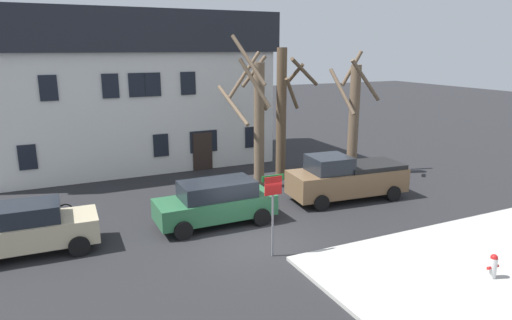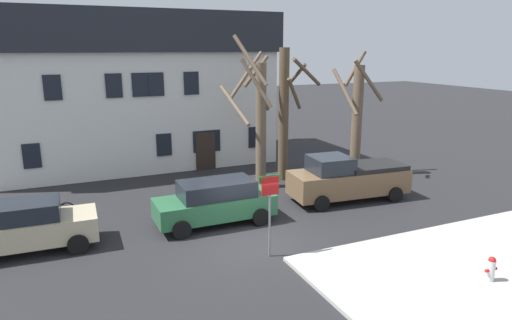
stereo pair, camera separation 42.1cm
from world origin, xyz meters
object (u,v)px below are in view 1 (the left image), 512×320
(car_beige_sedan, at_px, (30,229))
(bicycle_leaning, at_px, (50,215))
(tree_bare_mid, at_px, (282,111))
(car_green_wagon, at_px, (216,202))
(building_main, at_px, (126,88))
(tree_bare_near, at_px, (256,117))
(tree_bare_far, at_px, (354,115))
(pickup_truck_brown, at_px, (346,178))
(street_sign_pole, at_px, (273,200))
(fire_hydrant, at_px, (493,266))

(car_beige_sedan, xyz_separation_m, bicycle_leaning, (0.62, 2.53, -0.49))
(tree_bare_mid, relative_size, car_green_wagon, 1.46)
(building_main, relative_size, tree_bare_near, 2.21)
(tree_bare_far, distance_m, car_green_wagon, 10.04)
(car_green_wagon, relative_size, pickup_truck_brown, 0.84)
(tree_bare_mid, distance_m, bicycle_leaning, 11.55)
(building_main, height_order, street_sign_pole, building_main)
(car_green_wagon, xyz_separation_m, street_sign_pole, (0.69, -3.41, 1.03))
(tree_bare_far, bearing_deg, bicycle_leaning, -176.41)
(street_sign_pole, bearing_deg, fire_hydrant, -39.76)
(building_main, relative_size, street_sign_pole, 5.80)
(pickup_truck_brown, bearing_deg, car_green_wagon, -177.01)
(tree_bare_near, bearing_deg, building_main, 121.10)
(pickup_truck_brown, xyz_separation_m, street_sign_pole, (-5.62, -3.74, 0.93))
(car_beige_sedan, bearing_deg, fire_hydrant, -32.73)
(building_main, distance_m, fire_hydrant, 20.54)
(car_beige_sedan, relative_size, street_sign_pole, 1.55)
(car_green_wagon, relative_size, street_sign_pole, 1.66)
(fire_hydrant, bearing_deg, tree_bare_near, 101.52)
(tree_bare_mid, xyz_separation_m, pickup_truck_brown, (1.13, -4.04, -2.57))
(bicycle_leaning, bearing_deg, car_beige_sedan, -103.77)
(tree_bare_far, relative_size, car_beige_sedan, 1.52)
(tree_bare_mid, bearing_deg, car_beige_sedan, -160.23)
(street_sign_pole, height_order, bicycle_leaning, street_sign_pole)
(tree_bare_mid, xyz_separation_m, tree_bare_far, (3.89, -0.71, -0.39))
(car_beige_sedan, bearing_deg, tree_bare_near, 19.30)
(tree_bare_near, xyz_separation_m, bicycle_leaning, (-9.22, -0.92, -3.09))
(pickup_truck_brown, relative_size, fire_hydrant, 7.40)
(street_sign_pole, bearing_deg, car_green_wagon, 101.42)
(car_beige_sedan, xyz_separation_m, pickup_truck_brown, (12.72, 0.13, 0.14))
(tree_bare_far, distance_m, fire_hydrant, 12.05)
(tree_bare_mid, distance_m, fire_hydrant, 12.37)
(tree_bare_mid, bearing_deg, street_sign_pole, -120.00)
(street_sign_pole, bearing_deg, building_main, 97.37)
(fire_hydrant, bearing_deg, car_beige_sedan, 147.27)
(building_main, distance_m, car_green_wagon, 11.93)
(tree_bare_far, height_order, car_beige_sedan, tree_bare_far)
(tree_bare_near, relative_size, pickup_truck_brown, 1.33)
(car_green_wagon, bearing_deg, car_beige_sedan, 178.22)
(car_green_wagon, bearing_deg, bicycle_leaning, 154.81)
(car_green_wagon, xyz_separation_m, fire_hydrant, (5.72, -7.60, -0.39))
(pickup_truck_brown, bearing_deg, fire_hydrant, -94.26)
(tree_bare_far, relative_size, bicycle_leaning, 3.73)
(tree_bare_near, distance_m, tree_bare_far, 5.65)
(tree_bare_mid, height_order, tree_bare_far, tree_bare_mid)
(tree_bare_mid, relative_size, pickup_truck_brown, 1.22)
(car_green_wagon, height_order, street_sign_pole, street_sign_pole)
(fire_hydrant, xyz_separation_m, bicycle_leaning, (-11.52, 10.33, -0.13))
(street_sign_pole, bearing_deg, tree_bare_far, 40.17)
(car_beige_sedan, distance_m, pickup_truck_brown, 12.73)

